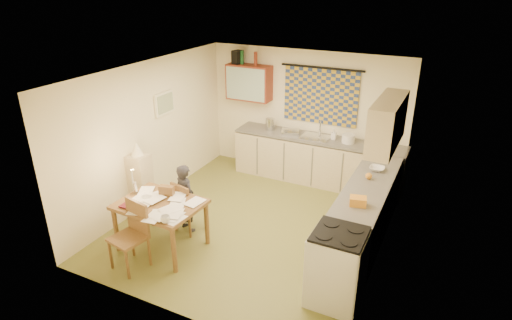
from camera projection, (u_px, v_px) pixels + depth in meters
The scene contains 44 objects.
floor at pixel (255, 224), 7.07m from camera, with size 4.00×4.50×0.02m, color olive.
ceiling at pixel (254, 72), 6.06m from camera, with size 4.00×4.50×0.02m, color white.
wall_back at pixel (305, 114), 8.43m from camera, with size 4.00×0.02×2.50m, color #FAEFC5.
wall_front at pixel (164, 224), 4.71m from camera, with size 4.00×0.02×2.50m, color #FAEFC5.
wall_left at pixel (150, 134), 7.38m from camera, with size 0.02×4.50×2.50m, color #FAEFC5.
wall_right at pixel (388, 179), 5.75m from camera, with size 0.02×4.50×2.50m, color #FAEFC5.
window_blind at pixel (321, 97), 8.11m from camera, with size 1.45×0.03×1.05m, color navy.
curtain_rod at pixel (322, 68), 7.88m from camera, with size 0.04×0.04×1.60m, color black.
wall_cabinet at pixel (249, 82), 8.52m from camera, with size 0.90×0.34×0.70m, color maroon.
wall_cabinet_glass at pixel (245, 84), 8.38m from camera, with size 0.84×0.02×0.64m, color #99B2A5.
upper_cabinet_right at pixel (388, 123), 6.04m from camera, with size 0.34×1.30×0.70m, color #C3AF87.
framed_print at pixel (164, 103), 7.51m from camera, with size 0.04×0.50×0.40m, color white.
print_canvas at pixel (165, 103), 7.50m from camera, with size 0.01×0.42×0.32m, color beige.
counter_back at pixel (317, 160), 8.33m from camera, with size 3.30×0.62×0.92m.
counter_right at pixel (363, 218), 6.35m from camera, with size 0.62×2.95×0.92m.
stove at pixel (337, 267), 5.22m from camera, with size 0.64×0.64×0.99m.
sink at pixel (315, 139), 8.18m from camera, with size 0.55×0.45×0.10m, color silver.
tap at pixel (320, 128), 8.25m from camera, with size 0.03×0.03×0.28m, color silver.
dish_rack at pixel (290, 132), 8.36m from camera, with size 0.35×0.30×0.06m, color silver.
kettle at pixel (270, 124), 8.51m from camera, with size 0.18×0.18×0.24m, color silver.
mixing_bowl at pixel (348, 139), 7.88m from camera, with size 0.24×0.24×0.16m, color white.
soap_bottle at pixel (334, 134), 8.03m from camera, with size 0.09×0.09×0.19m, color white.
bowl at pixel (377, 169), 6.78m from camera, with size 0.24×0.24×0.06m, color white.
orange_bag at pixel (358, 201), 5.74m from camera, with size 0.22×0.16×0.12m, color orange.
fruit_orange at pixel (369, 176), 6.48m from camera, with size 0.10×0.10×0.10m, color orange.
speaker at pixel (238, 57), 8.43m from camera, with size 0.16×0.20×0.26m, color black.
bottle_green at pixel (242, 57), 8.39m from camera, with size 0.07×0.07×0.26m, color #195926.
bottle_brown at pixel (256, 59), 8.27m from camera, with size 0.07×0.07×0.26m, color maroon.
dining_table at pixel (162, 225), 6.31m from camera, with size 1.22×0.95×0.75m.
chair_far at pixel (189, 215), 6.79m from camera, with size 0.46×0.46×0.86m.
chair_near at pixel (131, 248), 5.92m from camera, with size 0.51×0.51×0.96m.
person at pixel (186, 198), 6.69m from camera, with size 0.48×0.40×1.13m, color black.
shelf_stand at pixel (141, 185), 7.13m from camera, with size 0.32×0.30×1.09m, color #C3AF87.
lampshade at pixel (137, 149), 6.87m from camera, with size 0.20×0.20×0.22m, color white.
letter_rack at pixel (167, 191), 6.34m from camera, with size 0.22×0.10×0.16m, color brown.
mug at pixel (165, 219), 5.66m from camera, with size 0.15×0.15×0.10m, color white.
magazine at pixel (125, 203), 6.15m from camera, with size 0.21×0.28×0.03m, color maroon.
book at pixel (134, 198), 6.28m from camera, with size 0.29×0.33×0.02m, color orange.
orange_box at pixel (130, 205), 6.07m from camera, with size 0.12×0.08×0.04m, color orange.
eyeglasses at pixel (153, 216), 5.83m from camera, with size 0.13×0.04×0.02m, color black.
candle_holder at pixel (135, 188), 6.41m from camera, with size 0.06×0.06×0.18m, color silver.
candle at pixel (132, 177), 6.30m from camera, with size 0.02×0.02×0.22m, color white.
candle_flame at pixel (133, 170), 6.23m from camera, with size 0.02×0.02×0.02m, color #FFCC66.
papers at pixel (161, 205), 6.07m from camera, with size 1.15×0.96×0.03m.
Camera 1 is at (2.69, -5.43, 3.78)m, focal length 30.00 mm.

